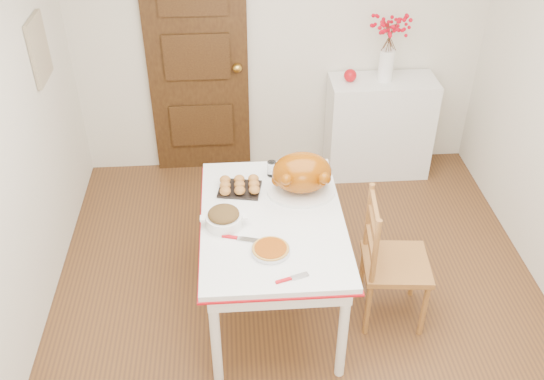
{
  "coord_description": "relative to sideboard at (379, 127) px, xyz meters",
  "views": [
    {
      "loc": [
        -0.41,
        -2.85,
        3.14
      ],
      "look_at": [
        -0.2,
        0.16,
        0.97
      ],
      "focal_mm": 40.1,
      "sensor_mm": 36.0,
      "label": 1
    }
  ],
  "objects": [
    {
      "name": "sideboard",
      "position": [
        0.0,
        0.0,
        0.0
      ],
      "size": [
        0.91,
        0.4,
        0.91
      ],
      "primitive_type": "cube",
      "color": "white",
      "rests_on": "floor"
    },
    {
      "name": "kitchen_table",
      "position": [
        -1.07,
        -1.67,
        -0.06
      ],
      "size": [
        0.91,
        1.33,
        0.79
      ],
      "primitive_type": null,
      "color": "white",
      "rests_on": "floor"
    },
    {
      "name": "door_back",
      "position": [
        -1.57,
        0.19,
        0.58
      ],
      "size": [
        0.85,
        0.06,
        2.06
      ],
      "primitive_type": "cube",
      "color": "black",
      "rests_on": "ground"
    },
    {
      "name": "carving_knife",
      "position": [
        -1.26,
        -1.86,
        0.35
      ],
      "size": [
        0.27,
        0.13,
        0.01
      ],
      "primitive_type": null,
      "rotation": [
        0.0,
        0.0,
        -0.28
      ],
      "color": "silver",
      "rests_on": "kitchen_table"
    },
    {
      "name": "pie_server",
      "position": [
        -1.0,
        -2.21,
        0.35
      ],
      "size": [
        0.2,
        0.11,
        0.01
      ],
      "primitive_type": null,
      "rotation": [
        0.0,
        0.0,
        0.31
      ],
      "color": "silver",
      "rests_on": "kitchen_table"
    },
    {
      "name": "rolls_tray",
      "position": [
        -1.26,
        -1.35,
        0.38
      ],
      "size": [
        0.31,
        0.26,
        0.07
      ],
      "primitive_type": null,
      "rotation": [
        0.0,
        0.0,
        -0.19
      ],
      "color": "#995521",
      "rests_on": "kitchen_table"
    },
    {
      "name": "photo_board",
      "position": [
        -2.6,
        -0.58,
        1.05
      ],
      "size": [
        0.03,
        0.35,
        0.45
      ],
      "primitive_type": "cube",
      "color": "#CDBE88",
      "rests_on": "ground"
    },
    {
      "name": "pumpkin_pie",
      "position": [
        -1.1,
        -1.98,
        0.36
      ],
      "size": [
        0.23,
        0.23,
        0.05
      ],
      "primitive_type": "cylinder",
      "rotation": [
        0.0,
        0.0,
        0.05
      ],
      "color": "#853808",
      "rests_on": "kitchen_table"
    },
    {
      "name": "drinking_glass",
      "position": [
        -1.04,
        -1.19,
        0.39
      ],
      "size": [
        0.08,
        0.08,
        0.11
      ],
      "primitive_type": "cylinder",
      "rotation": [
        0.0,
        0.0,
        0.38
      ],
      "color": "white",
      "rests_on": "kitchen_table"
    },
    {
      "name": "turkey_platter",
      "position": [
        -0.86,
        -1.41,
        0.48
      ],
      "size": [
        0.54,
        0.49,
        0.29
      ],
      "primitive_type": null,
      "rotation": [
        0.0,
        0.0,
        0.32
      ],
      "color": "#8F3E01",
      "rests_on": "kitchen_table"
    },
    {
      "name": "apple",
      "position": [
        -0.3,
        0.0,
        0.51
      ],
      "size": [
        0.11,
        0.11,
        0.11
      ],
      "primitive_type": "sphere",
      "color": "#B50B13",
      "rests_on": "sideboard"
    },
    {
      "name": "shaker_pair",
      "position": [
        -0.72,
        -1.19,
        0.39
      ],
      "size": [
        0.1,
        0.06,
        0.09
      ],
      "primitive_type": null,
      "rotation": [
        0.0,
        0.0,
        0.22
      ],
      "color": "white",
      "rests_on": "kitchen_table"
    },
    {
      "name": "stuffing_dish",
      "position": [
        -1.37,
        -1.71,
        0.4
      ],
      "size": [
        0.32,
        0.26,
        0.11
      ],
      "primitive_type": null,
      "rotation": [
        0.0,
        0.0,
        -0.13
      ],
      "color": "#3E2C12",
      "rests_on": "kitchen_table"
    },
    {
      "name": "floor",
      "position": [
        -0.87,
        -1.78,
        -0.45
      ],
      "size": [
        3.5,
        4.0,
        0.0
      ],
      "primitive_type": "cube",
      "color": "#472D19",
      "rests_on": "ground"
    },
    {
      "name": "berry_vase",
      "position": [
        0.0,
        0.0,
        0.73
      ],
      "size": [
        0.29,
        0.29,
        0.56
      ],
      "primitive_type": null,
      "color": "white",
      "rests_on": "sideboard"
    },
    {
      "name": "wall_back",
      "position": [
        -0.87,
        0.22,
        0.8
      ],
      "size": [
        3.5,
        0.0,
        2.5
      ],
      "primitive_type": "cube",
      "color": "beige",
      "rests_on": "ground"
    },
    {
      "name": "chair_oak",
      "position": [
        -0.27,
        -1.77,
        0.03
      ],
      "size": [
        0.46,
        0.46,
        0.96
      ],
      "primitive_type": null,
      "rotation": [
        0.0,
        0.0,
        1.48
      ],
      "color": "#996324",
      "rests_on": "floor"
    }
  ]
}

